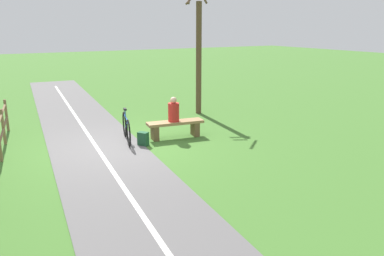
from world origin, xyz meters
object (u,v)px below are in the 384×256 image
object	(u,v)px
tree_far_right	(198,54)
person_seated	(174,111)
bench	(175,126)
bicycle	(126,128)
backpack	(143,139)

from	to	relation	value
tree_far_right	person_seated	bearing A→B (deg)	47.49
bench	bicycle	xyz separation A→B (m)	(1.38, -0.36, 0.05)
backpack	tree_far_right	world-z (taller)	tree_far_right
backpack	bench	bearing A→B (deg)	-167.45
bench	tree_far_right	xyz separation A→B (m)	(-2.22, -2.48, 1.87)
person_seated	tree_far_right	distance (m)	3.64
person_seated	bicycle	distance (m)	1.44
bench	tree_far_right	size ratio (longest dim) A/B	0.35
bench	tree_far_right	world-z (taller)	tree_far_right
bicycle	backpack	size ratio (longest dim) A/B	4.50
bench	bicycle	size ratio (longest dim) A/B	1.00
bicycle	person_seated	bearing A→B (deg)	88.37
bicycle	bench	bearing A→B (deg)	88.60
bench	person_seated	size ratio (longest dim) A/B	2.38
bench	bicycle	distance (m)	1.43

